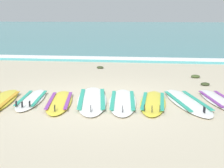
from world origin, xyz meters
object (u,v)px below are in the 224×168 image
(surfboard_4, at_px, (123,101))
(surfboard_6, at_px, (187,102))
(surfboard_5, at_px, (153,102))
(surfboard_3, at_px, (92,100))
(surfboard_1, at_px, (32,99))
(surfboard_7, at_px, (218,100))
(surfboard_2, at_px, (59,102))

(surfboard_4, xyz_separation_m, surfboard_6, (1.36, 0.14, -0.00))
(surfboard_4, xyz_separation_m, surfboard_5, (0.65, -0.00, 0.00))
(surfboard_3, distance_m, surfboard_6, 2.04)
(surfboard_1, bearing_deg, surfboard_5, 2.26)
(surfboard_6, height_order, surfboard_7, same)
(surfboard_2, height_order, surfboard_6, same)
(surfboard_2, relative_size, surfboard_7, 1.02)
(surfboard_6, bearing_deg, surfboard_2, -172.23)
(surfboard_3, xyz_separation_m, surfboard_5, (1.33, -0.04, 0.00))
(surfboard_2, distance_m, surfboard_5, 1.99)
(surfboard_1, relative_size, surfboard_3, 0.76)
(surfboard_7, bearing_deg, surfboard_2, -169.76)
(surfboard_3, height_order, surfboard_6, same)
(surfboard_5, bearing_deg, surfboard_3, 178.18)
(surfboard_4, xyz_separation_m, surfboard_7, (2.06, 0.39, 0.00))
(surfboard_1, relative_size, surfboard_5, 0.93)
(surfboard_1, height_order, surfboard_7, same)
(surfboard_3, distance_m, surfboard_4, 0.68)
(surfboard_2, xyz_separation_m, surfboard_5, (1.98, 0.22, 0.00))
(surfboard_6, bearing_deg, surfboard_3, -177.10)
(surfboard_2, relative_size, surfboard_4, 0.89)
(surfboard_1, bearing_deg, surfboard_2, -10.04)
(surfboard_3, relative_size, surfboard_4, 1.11)
(surfboard_1, xyz_separation_m, surfboard_3, (1.32, 0.15, -0.00))
(surfboard_1, distance_m, surfboard_5, 2.65)
(surfboard_4, relative_size, surfboard_5, 1.11)
(surfboard_2, bearing_deg, surfboard_4, 9.63)
(surfboard_3, bearing_deg, surfboard_7, 7.25)
(surfboard_4, bearing_deg, surfboard_5, -0.33)
(surfboard_1, height_order, surfboard_6, same)
(surfboard_2, distance_m, surfboard_6, 2.72)
(surfboard_4, relative_size, surfboard_6, 0.96)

